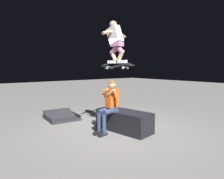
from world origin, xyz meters
TOP-DOWN VIEW (x-y plane):
  - ground_plane at (0.00, 0.00)m, footprint 40.00×40.00m
  - ledge_box_main at (-0.30, -0.03)m, footprint 1.66×0.88m
  - person_sitting_on_ledge at (-0.17, 0.37)m, footprint 0.60×0.78m
  - skateboard at (-0.21, 0.14)m, footprint 1.04×0.35m
  - skater_airborne at (-0.15, 0.15)m, footprint 0.63×0.89m
  - kicker_ramp at (1.96, 0.78)m, footprint 1.22×1.07m

SIDE VIEW (x-z plane):
  - ground_plane at x=0.00m, z-range 0.00..0.00m
  - kicker_ramp at x=1.96m, z-range -0.11..0.22m
  - ledge_box_main at x=-0.30m, z-range 0.00..0.55m
  - person_sitting_on_ledge at x=-0.17m, z-range 0.09..1.48m
  - skateboard at x=-0.21m, z-range 1.70..1.85m
  - skater_airborne at x=-0.15m, z-range 1.90..3.02m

